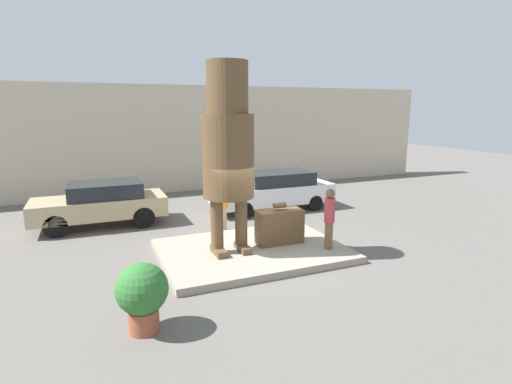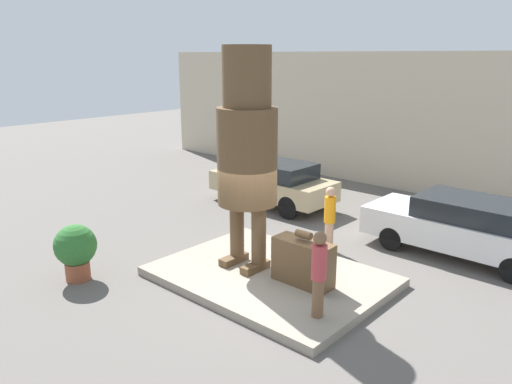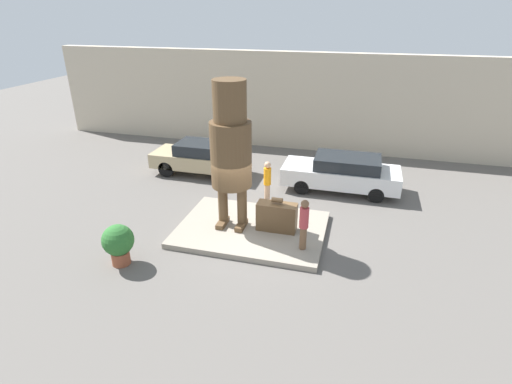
{
  "view_description": "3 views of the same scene",
  "coord_description": "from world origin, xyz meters",
  "px_view_note": "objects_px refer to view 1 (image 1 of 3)",
  "views": [
    {
      "loc": [
        -3.95,
        -9.68,
        3.96
      ],
      "look_at": [
        0.02,
        -0.25,
        1.81
      ],
      "focal_mm": 28.0,
      "sensor_mm": 36.0,
      "label": 1
    },
    {
      "loc": [
        6.63,
        -7.87,
        4.9
      ],
      "look_at": [
        -0.22,
        -0.23,
        2.07
      ],
      "focal_mm": 35.0,
      "sensor_mm": 36.0,
      "label": 2
    },
    {
      "loc": [
        3.28,
        -11.45,
        7.01
      ],
      "look_at": [
        0.2,
        -0.16,
        1.6
      ],
      "focal_mm": 28.0,
      "sensor_mm": 36.0,
      "label": 3
    }
  ],
  "objects_px": {
    "tourist": "(329,216)",
    "statue_figure": "(228,144)",
    "parked_car_tan": "(101,203)",
    "parked_car_white": "(273,190)",
    "planter_pot": "(142,293)",
    "giant_suitcase": "(280,226)",
    "worker_hivis": "(223,203)"
  },
  "relations": [
    {
      "from": "parked_car_tan",
      "to": "parked_car_white",
      "type": "distance_m",
      "value": 6.38
    },
    {
      "from": "planter_pot",
      "to": "tourist",
      "type": "bearing_deg",
      "value": 20.81
    },
    {
      "from": "parked_car_tan",
      "to": "worker_hivis",
      "type": "distance_m",
      "value": 4.22
    },
    {
      "from": "parked_car_tan",
      "to": "giant_suitcase",
      "type": "bearing_deg",
      "value": 135.63
    },
    {
      "from": "parked_car_tan",
      "to": "parked_car_white",
      "type": "bearing_deg",
      "value": 178.4
    },
    {
      "from": "tourist",
      "to": "parked_car_tan",
      "type": "distance_m",
      "value": 7.77
    },
    {
      "from": "statue_figure",
      "to": "parked_car_tan",
      "type": "distance_m",
      "value": 5.89
    },
    {
      "from": "planter_pot",
      "to": "parked_car_white",
      "type": "bearing_deg",
      "value": 50.28
    },
    {
      "from": "parked_car_white",
      "to": "giant_suitcase",
      "type": "bearing_deg",
      "value": 66.92
    },
    {
      "from": "giant_suitcase",
      "to": "planter_pot",
      "type": "relative_size",
      "value": 1.03
    },
    {
      "from": "giant_suitcase",
      "to": "worker_hivis",
      "type": "height_order",
      "value": "worker_hivis"
    },
    {
      "from": "giant_suitcase",
      "to": "worker_hivis",
      "type": "relative_size",
      "value": 0.78
    },
    {
      "from": "planter_pot",
      "to": "worker_hivis",
      "type": "xyz_separation_m",
      "value": [
        3.23,
        5.23,
        0.19
      ]
    },
    {
      "from": "parked_car_tan",
      "to": "planter_pot",
      "type": "xyz_separation_m",
      "value": [
        0.42,
        -7.35,
        -0.07
      ]
    },
    {
      "from": "parked_car_tan",
      "to": "planter_pot",
      "type": "height_order",
      "value": "parked_car_tan"
    },
    {
      "from": "tourist",
      "to": "statue_figure",
      "type": "bearing_deg",
      "value": 161.55
    },
    {
      "from": "planter_pot",
      "to": "worker_hivis",
      "type": "height_order",
      "value": "worker_hivis"
    },
    {
      "from": "statue_figure",
      "to": "tourist",
      "type": "height_order",
      "value": "statue_figure"
    },
    {
      "from": "planter_pot",
      "to": "worker_hivis",
      "type": "bearing_deg",
      "value": 58.3
    },
    {
      "from": "parked_car_tan",
      "to": "parked_car_white",
      "type": "height_order",
      "value": "parked_car_white"
    },
    {
      "from": "statue_figure",
      "to": "worker_hivis",
      "type": "height_order",
      "value": "statue_figure"
    },
    {
      "from": "parked_car_white",
      "to": "planter_pot",
      "type": "distance_m",
      "value": 9.32
    },
    {
      "from": "tourist",
      "to": "parked_car_white",
      "type": "distance_m",
      "value": 5.27
    },
    {
      "from": "parked_car_white",
      "to": "worker_hivis",
      "type": "distance_m",
      "value": 3.35
    },
    {
      "from": "parked_car_tan",
      "to": "planter_pot",
      "type": "relative_size",
      "value": 3.34
    },
    {
      "from": "giant_suitcase",
      "to": "worker_hivis",
      "type": "distance_m",
      "value": 2.52
    },
    {
      "from": "statue_figure",
      "to": "tourist",
      "type": "xyz_separation_m",
      "value": [
        2.56,
        -0.85,
        -1.96
      ]
    },
    {
      "from": "parked_car_tan",
      "to": "planter_pot",
      "type": "bearing_deg",
      "value": 93.28
    },
    {
      "from": "tourist",
      "to": "giant_suitcase",
      "type": "bearing_deg",
      "value": 138.16
    },
    {
      "from": "giant_suitcase",
      "to": "tourist",
      "type": "bearing_deg",
      "value": -41.84
    },
    {
      "from": "statue_figure",
      "to": "planter_pot",
      "type": "relative_size",
      "value": 3.81
    },
    {
      "from": "statue_figure",
      "to": "planter_pot",
      "type": "distance_m",
      "value": 4.49
    }
  ]
}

